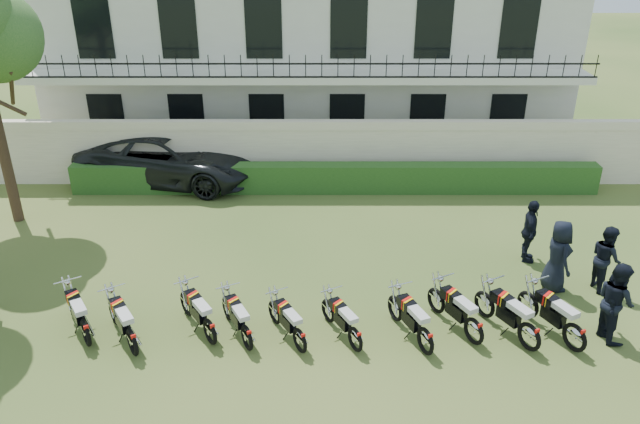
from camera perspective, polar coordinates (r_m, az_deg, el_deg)
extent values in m
plane|color=#314B1E|center=(15.32, -1.85, -9.04)|extent=(100.00, 100.00, 0.00)
cube|color=#F0E2CA|center=(21.99, -1.28, 5.11)|extent=(30.00, 0.30, 2.00)
cube|color=#F0E2CA|center=(21.62, -1.31, 7.97)|extent=(30.00, 0.35, 0.30)
cube|color=#1B4518|center=(21.43, 1.37, 3.11)|extent=(18.00, 0.60, 1.00)
cube|color=silver|center=(27.10, -1.07, 14.56)|extent=(20.00, 8.00, 7.00)
cube|color=silver|center=(22.51, -1.28, 12.25)|extent=(20.00, 1.40, 0.25)
cube|color=black|center=(21.74, -1.33, 13.39)|extent=(20.00, 0.05, 0.05)
cube|color=black|center=(21.84, -1.31, 12.24)|extent=(20.00, 0.05, 0.05)
cube|color=black|center=(25.01, -18.81, 7.76)|extent=(1.30, 0.12, 2.20)
cube|color=black|center=(24.25, -20.01, 15.62)|extent=(1.30, 0.12, 2.20)
cube|color=black|center=(24.22, -12.01, 8.01)|extent=(1.30, 0.12, 2.20)
cube|color=black|center=(23.43, -12.81, 16.18)|extent=(1.30, 0.12, 2.20)
cube|color=black|center=(23.79, -4.85, 8.16)|extent=(1.30, 0.12, 2.20)
cube|color=black|center=(22.98, -5.18, 16.51)|extent=(1.30, 0.12, 2.20)
cube|color=black|center=(23.72, 2.47, 8.18)|extent=(1.30, 0.12, 2.20)
cube|color=black|center=(22.92, 2.64, 16.56)|extent=(1.30, 0.12, 2.20)
cube|color=black|center=(24.04, 9.70, 8.08)|extent=(1.30, 0.12, 2.20)
cube|color=black|center=(23.24, 10.36, 16.32)|extent=(1.30, 0.12, 2.20)
cube|color=black|center=(24.72, 16.64, 7.85)|extent=(1.30, 0.12, 2.20)
cube|color=black|center=(23.95, 17.72, 15.83)|extent=(1.30, 0.12, 2.20)
cylinder|color=#473323|center=(20.89, -27.16, 5.84)|extent=(0.32, 0.32, 5.25)
torus|color=black|center=(14.43, -19.95, -11.79)|extent=(0.42, 0.58, 0.63)
torus|color=black|center=(15.54, -21.20, -9.11)|extent=(0.42, 0.58, 0.63)
cube|color=black|center=(14.85, -20.64, -10.02)|extent=(0.46, 0.58, 0.31)
cube|color=black|center=(14.90, -21.03, -8.67)|extent=(0.48, 0.54, 0.23)
cube|color=red|center=(14.89, -21.04, -8.64)|extent=(0.23, 0.27, 0.24)
cube|color=yellow|center=(14.84, -20.98, -8.75)|extent=(0.21, 0.25, 0.24)
cube|color=beige|center=(14.44, -20.57, -9.55)|extent=(0.52, 0.61, 0.12)
cylinder|color=silver|center=(15.01, -21.51, -7.06)|extent=(0.54, 0.36, 0.03)
torus|color=black|center=(13.85, -15.89, -12.90)|extent=(0.42, 0.58, 0.63)
torus|color=black|center=(14.92, -17.56, -10.03)|extent=(0.42, 0.58, 0.63)
cube|color=black|center=(14.24, -16.78, -11.02)|extent=(0.47, 0.58, 0.31)
cube|color=black|center=(14.28, -17.22, -9.61)|extent=(0.48, 0.54, 0.23)
cube|color=red|center=(14.27, -17.22, -9.58)|extent=(0.24, 0.27, 0.24)
cube|color=yellow|center=(14.22, -17.15, -9.70)|extent=(0.21, 0.26, 0.24)
cube|color=beige|center=(13.83, -16.59, -10.56)|extent=(0.52, 0.62, 0.12)
cylinder|color=silver|center=(14.38, -17.78, -7.92)|extent=(0.54, 0.37, 0.03)
torus|color=black|center=(13.82, -8.85, -12.21)|extent=(0.42, 0.57, 0.62)
torus|color=black|center=(14.82, -11.10, -9.50)|extent=(0.42, 0.57, 0.62)
cube|color=black|center=(14.18, -9.98, -10.42)|extent=(0.46, 0.57, 0.31)
cube|color=black|center=(14.21, -10.46, -9.05)|extent=(0.47, 0.53, 0.22)
cube|color=red|center=(14.20, -10.46, -9.01)|extent=(0.23, 0.27, 0.23)
cube|color=yellow|center=(14.15, -10.36, -9.13)|extent=(0.20, 0.25, 0.23)
cube|color=beige|center=(13.79, -9.59, -9.94)|extent=(0.51, 0.60, 0.12)
cylinder|color=silver|center=(14.29, -11.10, -7.40)|extent=(0.52, 0.36, 0.03)
torus|color=black|center=(13.57, -5.70, -12.89)|extent=(0.35, 0.57, 0.60)
torus|color=black|center=(14.53, -7.59, -10.06)|extent=(0.35, 0.57, 0.60)
cube|color=black|center=(13.92, -6.64, -11.05)|extent=(0.40, 0.56, 0.29)
cube|color=black|center=(13.94, -7.03, -9.69)|extent=(0.43, 0.51, 0.21)
cube|color=red|center=(13.93, -7.04, -9.65)|extent=(0.24, 0.25, 0.22)
cube|color=yellow|center=(13.89, -6.95, -9.78)|extent=(0.22, 0.23, 0.22)
cube|color=beige|center=(13.54, -6.30, -10.63)|extent=(0.45, 0.58, 0.12)
cylinder|color=silver|center=(14.02, -7.55, -8.04)|extent=(0.53, 0.29, 0.03)
torus|color=black|center=(13.47, -0.58, -13.12)|extent=(0.36, 0.54, 0.58)
torus|color=black|center=(14.33, -3.05, -10.45)|extent=(0.36, 0.54, 0.58)
cube|color=black|center=(13.77, -1.77, -11.38)|extent=(0.41, 0.53, 0.28)
cube|color=black|center=(13.78, -2.22, -10.06)|extent=(0.43, 0.49, 0.21)
cube|color=red|center=(13.77, -2.22, -10.03)|extent=(0.22, 0.24, 0.22)
cube|color=yellow|center=(13.73, -2.11, -10.15)|extent=(0.20, 0.23, 0.22)
cube|color=beige|center=(13.42, -1.26, -10.95)|extent=(0.46, 0.56, 0.11)
cylinder|color=silver|center=(13.84, -2.84, -8.47)|extent=(0.50, 0.31, 0.03)
torus|color=black|center=(13.53, 4.60, -13.01)|extent=(0.35, 0.55, 0.58)
torus|color=black|center=(14.36, 1.95, -10.33)|extent=(0.35, 0.55, 0.58)
cube|color=black|center=(13.82, 3.35, -11.27)|extent=(0.39, 0.54, 0.28)
cube|color=black|center=(13.82, 2.90, -9.95)|extent=(0.42, 0.49, 0.21)
cube|color=red|center=(13.82, 2.90, -9.92)|extent=(0.23, 0.24, 0.22)
cube|color=yellow|center=(13.78, 3.03, -10.04)|extent=(0.21, 0.22, 0.22)
cube|color=beige|center=(13.47, 3.95, -10.84)|extent=(0.44, 0.57, 0.11)
cylinder|color=silver|center=(13.87, 2.29, -8.36)|extent=(0.51, 0.29, 0.03)
torus|color=black|center=(13.57, 11.11, -13.21)|extent=(0.33, 0.62, 0.63)
torus|color=black|center=(14.46, 8.19, -10.20)|extent=(0.33, 0.62, 0.63)
cube|color=black|center=(13.88, 9.76, -11.26)|extent=(0.39, 0.60, 0.31)
cube|color=black|center=(13.88, 9.32, -9.81)|extent=(0.43, 0.53, 0.23)
cube|color=red|center=(13.87, 9.33, -9.77)|extent=(0.26, 0.25, 0.24)
cube|color=yellow|center=(13.83, 9.46, -9.91)|extent=(0.24, 0.23, 0.24)
cube|color=beige|center=(13.50, 10.49, -10.81)|extent=(0.45, 0.62, 0.12)
cylinder|color=silver|center=(13.93, 8.70, -8.05)|extent=(0.59, 0.27, 0.03)
torus|color=black|center=(14.12, 15.67, -12.00)|extent=(0.38, 0.61, 0.64)
torus|color=black|center=(14.92, 12.16, -9.31)|extent=(0.38, 0.61, 0.64)
cube|color=black|center=(14.39, 14.06, -10.22)|extent=(0.43, 0.60, 0.31)
cube|color=black|center=(14.37, 13.56, -8.82)|extent=(0.46, 0.54, 0.23)
cube|color=red|center=(14.36, 13.56, -8.79)|extent=(0.25, 0.27, 0.24)
cube|color=yellow|center=(14.33, 13.72, -8.91)|extent=(0.23, 0.24, 0.24)
cube|color=beige|center=(14.04, 14.96, -9.71)|extent=(0.49, 0.63, 0.13)
cylinder|color=silver|center=(14.40, 12.83, -7.14)|extent=(0.57, 0.32, 0.03)
torus|color=black|center=(14.29, 20.61, -12.24)|extent=(0.41, 0.63, 0.67)
torus|color=black|center=(15.03, 16.61, -9.53)|extent=(0.41, 0.63, 0.67)
cube|color=black|center=(14.52, 18.80, -10.44)|extent=(0.46, 0.62, 0.33)
cube|color=black|center=(14.49, 18.25, -9.01)|extent=(0.48, 0.57, 0.24)
cube|color=red|center=(14.49, 18.26, -8.97)|extent=(0.26, 0.28, 0.25)
cube|color=yellow|center=(14.45, 18.44, -9.10)|extent=(0.24, 0.26, 0.25)
cube|color=beige|center=(14.18, 19.85, -9.90)|extent=(0.52, 0.65, 0.13)
cylinder|color=silver|center=(14.51, 17.45, -7.29)|extent=(0.59, 0.34, 0.03)
torus|color=black|center=(14.62, 24.25, -12.02)|extent=(0.38, 0.64, 0.67)
torus|color=black|center=(15.33, 20.28, -9.36)|extent=(0.38, 0.64, 0.67)
cube|color=black|center=(14.84, 22.47, -10.26)|extent=(0.44, 0.63, 0.33)
cube|color=black|center=(14.81, 21.96, -8.85)|extent=(0.47, 0.57, 0.24)
cube|color=red|center=(14.81, 21.96, -8.81)|extent=(0.27, 0.27, 0.25)
cube|color=yellow|center=(14.77, 22.15, -8.94)|extent=(0.24, 0.25, 0.25)
cube|color=beige|center=(14.51, 23.55, -9.73)|extent=(0.50, 0.66, 0.13)
cylinder|color=silver|center=(14.82, 21.19, -7.16)|extent=(0.60, 0.32, 0.03)
imported|color=black|center=(22.83, -13.57, 4.87)|extent=(6.84, 4.15, 1.78)
imported|color=black|center=(15.43, 25.41, -7.37)|extent=(0.87, 1.04, 1.90)
imported|color=black|center=(15.53, 24.97, -7.68)|extent=(0.66, 1.02, 1.62)
imported|color=black|center=(16.78, 20.92, -3.76)|extent=(0.71, 1.00, 1.91)
imported|color=black|center=(17.32, 24.67, -3.83)|extent=(0.71, 0.89, 1.75)
imported|color=black|center=(17.90, 18.62, -1.68)|extent=(0.65, 1.13, 1.80)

